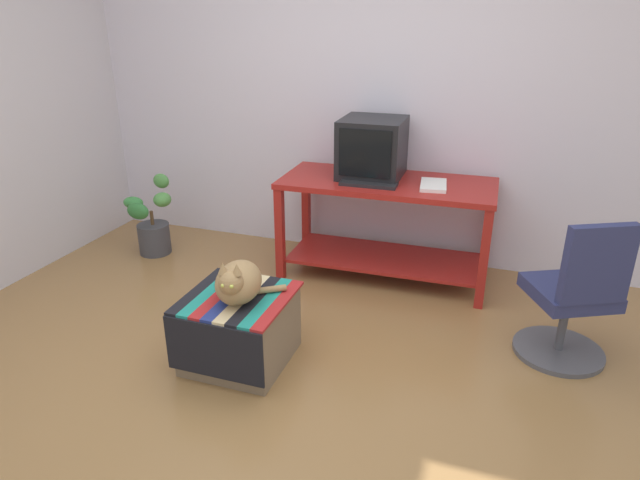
# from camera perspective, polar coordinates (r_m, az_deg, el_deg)

# --- Properties ---
(ground_plane) EXTENTS (14.00, 14.00, 0.00)m
(ground_plane) POSITION_cam_1_polar(r_m,az_deg,el_deg) (3.10, -5.06, -15.31)
(ground_plane) COLOR olive
(back_wall) EXTENTS (8.00, 0.10, 2.60)m
(back_wall) POSITION_cam_1_polar(r_m,az_deg,el_deg) (4.43, 5.43, 14.71)
(back_wall) COLOR silver
(back_wall) RESTS_ON ground_plane
(desk) EXTENTS (1.55, 0.71, 0.76)m
(desk) POSITION_cam_1_polar(r_m,az_deg,el_deg) (4.14, 6.80, 2.92)
(desk) COLOR maroon
(desk) RESTS_ON ground_plane
(tv_monitor) EXTENTS (0.46, 0.49, 0.43)m
(tv_monitor) POSITION_cam_1_polar(r_m,az_deg,el_deg) (4.12, 5.39, 9.35)
(tv_monitor) COLOR black
(tv_monitor) RESTS_ON desk
(keyboard) EXTENTS (0.40, 0.16, 0.02)m
(keyboard) POSITION_cam_1_polar(r_m,az_deg,el_deg) (3.94, 5.03, 5.79)
(keyboard) COLOR black
(keyboard) RESTS_ON desk
(book) EXTENTS (0.21, 0.32, 0.03)m
(book) POSITION_cam_1_polar(r_m,az_deg,el_deg) (3.97, 11.57, 5.54)
(book) COLOR white
(book) RESTS_ON desk
(ottoman_with_blanket) EXTENTS (0.57, 0.60, 0.42)m
(ottoman_with_blanket) POSITION_cam_1_polar(r_m,az_deg,el_deg) (3.25, -8.31, -9.00)
(ottoman_with_blanket) COLOR #7A664C
(ottoman_with_blanket) RESTS_ON ground_plane
(cat) EXTENTS (0.36, 0.40, 0.28)m
(cat) POSITION_cam_1_polar(r_m,az_deg,el_deg) (3.04, -8.41, -4.31)
(cat) COLOR #9E7A4C
(cat) RESTS_ON ottoman_with_blanket
(potted_plant) EXTENTS (0.42, 0.39, 0.65)m
(potted_plant) POSITION_cam_1_polar(r_m,az_deg,el_deg) (4.80, -16.84, 1.34)
(potted_plant) COLOR #3D3D42
(potted_plant) RESTS_ON ground_plane
(office_chair) EXTENTS (0.56, 0.56, 0.89)m
(office_chair) POSITION_cam_1_polar(r_m,az_deg,el_deg) (3.45, 24.64, -5.67)
(office_chair) COLOR #4C4C51
(office_chair) RESTS_ON ground_plane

